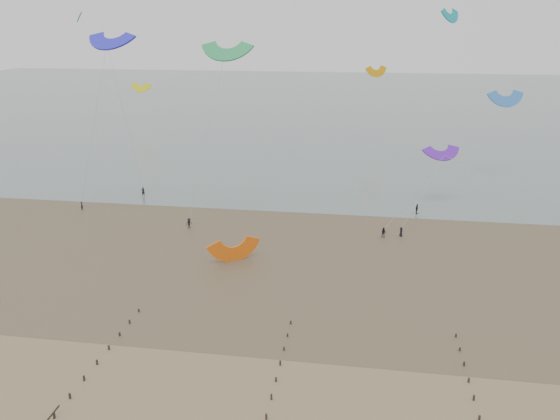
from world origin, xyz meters
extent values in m
plane|color=brown|center=(0.00, 0.00, 0.00)|extent=(500.00, 500.00, 0.00)
plane|color=#475654|center=(0.00, 200.00, 0.03)|extent=(500.00, 500.00, 0.00)
plane|color=#473A28|center=(0.00, 35.00, 0.01)|extent=(500.00, 500.00, 0.00)
ellipsoid|color=slate|center=(-18.00, 22.00, 0.01)|extent=(23.60, 14.36, 0.01)
ellipsoid|color=slate|center=(12.00, 38.00, 0.01)|extent=(33.64, 18.32, 0.01)
ellipsoid|color=slate|center=(-40.00, 40.00, 0.01)|extent=(26.95, 14.22, 0.01)
cube|color=black|center=(-14.00, -6.42, 0.28)|extent=(0.16, 0.16, 0.65)
cube|color=black|center=(-14.00, -3.79, 0.26)|extent=(0.16, 0.16, 0.62)
cube|color=black|center=(-14.00, -1.16, 0.25)|extent=(0.16, 0.16, 0.59)
cube|color=black|center=(-14.00, 1.47, 0.23)|extent=(0.16, 0.16, 0.57)
cube|color=black|center=(-14.00, 4.11, 0.22)|extent=(0.16, 0.16, 0.54)
cube|color=black|center=(-14.00, 6.74, 0.20)|extent=(0.16, 0.16, 0.51)
cube|color=black|center=(-14.00, 9.37, 0.19)|extent=(0.16, 0.16, 0.48)
cube|color=black|center=(-14.00, 12.00, 0.17)|extent=(0.16, 0.16, 0.45)
cube|color=black|center=(4.00, -3.79, 0.26)|extent=(0.16, 0.16, 0.62)
cube|color=black|center=(4.00, -1.16, 0.25)|extent=(0.16, 0.16, 0.59)
cube|color=black|center=(4.00, 1.47, 0.23)|extent=(0.16, 0.16, 0.57)
cube|color=black|center=(4.00, 4.11, 0.22)|extent=(0.16, 0.16, 0.54)
cube|color=black|center=(4.00, 6.74, 0.20)|extent=(0.16, 0.16, 0.51)
cube|color=black|center=(4.00, 9.37, 0.19)|extent=(0.16, 0.16, 0.48)
cube|color=black|center=(4.00, 12.00, 0.17)|extent=(0.16, 0.16, 0.45)
cube|color=black|center=(22.00, -1.16, 0.25)|extent=(0.16, 0.16, 0.59)
cube|color=black|center=(22.00, 1.47, 0.23)|extent=(0.16, 0.16, 0.57)
cube|color=black|center=(22.00, 4.11, 0.22)|extent=(0.16, 0.16, 0.54)
cube|color=black|center=(22.00, 6.74, 0.20)|extent=(0.16, 0.16, 0.51)
cube|color=black|center=(22.00, 9.37, 0.19)|extent=(0.16, 0.16, 0.48)
cube|color=black|center=(22.00, 12.00, 0.17)|extent=(0.16, 0.16, 0.45)
imported|color=black|center=(-38.66, 45.57, 0.81)|extent=(0.70, 0.69, 1.62)
imported|color=black|center=(-16.63, 39.66, 0.87)|extent=(1.25, 1.25, 1.74)
imported|color=black|center=(17.77, 41.26, 0.77)|extent=(0.65, 0.84, 1.54)
imported|color=black|center=(21.15, 52.67, 0.91)|extent=(0.82, 1.15, 1.81)
imported|color=black|center=(-31.02, 55.47, 0.90)|extent=(0.78, 0.76, 1.80)
imported|color=black|center=(15.03, 40.22, 0.84)|extent=(0.88, 0.72, 1.68)
camera|label=1|loc=(10.94, -41.49, 32.10)|focal=35.00mm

